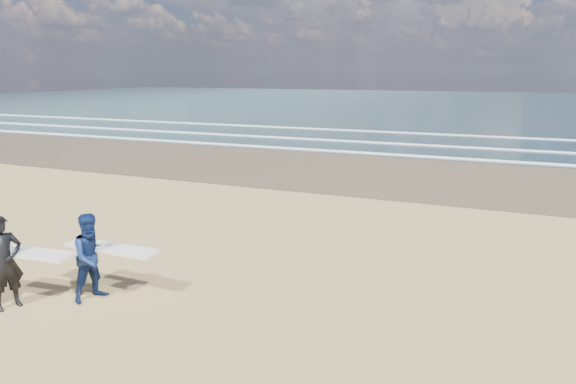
% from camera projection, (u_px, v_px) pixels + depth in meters
% --- Properties ---
extents(surfer_near, '(2.24, 1.13, 2.00)m').
position_uv_depth(surfer_near, '(7.00, 261.00, 10.52)').
color(surfer_near, black).
rests_on(surfer_near, ground).
extents(surfer_far, '(2.20, 1.17, 1.91)m').
position_uv_depth(surfer_far, '(94.00, 256.00, 10.95)').
color(surfer_far, '#0C1C47').
rests_on(surfer_far, ground).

